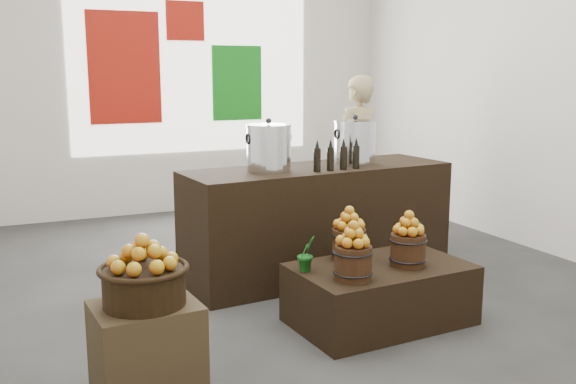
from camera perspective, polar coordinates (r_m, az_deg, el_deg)
name	(u,v)px	position (r m, az deg, el deg)	size (l,w,h in m)	color
ground	(278,289)	(5.62, -0.89, -8.64)	(7.00, 7.00, 0.00)	#3C3C39
back_wall	(171,60)	(8.63, -10.40, 11.45)	(6.00, 0.04, 4.00)	silver
back_opening	(193,60)	(8.68, -8.41, 11.50)	(3.20, 0.02, 2.40)	white
deco_red_left	(124,68)	(8.47, -14.34, 10.64)	(0.90, 0.04, 1.40)	#A1180C
deco_green_right	(237,83)	(8.86, -4.56, 9.62)	(0.70, 0.04, 1.00)	#127516
deco_red_upper	(185,21)	(8.67, -9.14, 14.79)	(0.50, 0.04, 0.50)	#A1180C
crate	(147,352)	(3.83, -12.42, -13.75)	(0.57, 0.47, 0.57)	#493822
wicker_basket	(144,287)	(3.69, -12.67, -8.20)	(0.46, 0.46, 0.21)	black
apples_in_basket	(143,252)	(3.63, -12.80, -5.20)	(0.36, 0.36, 0.19)	#900408
display_table	(380,294)	(4.89, 8.18, -8.95)	(1.29, 0.79, 0.45)	black
apple_bucket_front_left	(353,263)	(4.45, 5.80, -6.28)	(0.26, 0.26, 0.24)	#3C2410
apples_in_bucket_front_left	(354,234)	(4.39, 5.85, -3.72)	(0.19, 0.19, 0.17)	#900408
apple_bucket_front_right	(408,250)	(4.81, 10.61, -5.09)	(0.26, 0.26, 0.24)	#3C2410
apples_in_bucket_front_right	(409,223)	(4.76, 10.69, -2.71)	(0.19, 0.19, 0.17)	#900408
apple_bucket_rear	(349,244)	(4.91, 5.43, -4.65)	(0.26, 0.26, 0.24)	#3C2410
apples_in_bucket_rear	(349,218)	(4.86, 5.47, -2.31)	(0.19, 0.19, 0.17)	#900408
herb_garnish_right	(405,236)	(5.18, 10.40, -3.85)	(0.23, 0.20, 0.26)	#125817
herb_garnish_left	(307,253)	(4.61, 1.66, -5.48)	(0.14, 0.11, 0.26)	#125817
counter	(318,221)	(5.89, 2.69, -2.61)	(2.47, 0.79, 1.01)	black
stock_pot_left	(269,149)	(5.52, -1.72, 3.84)	(0.38, 0.38, 0.38)	silver
stock_pot_center	(355,143)	(5.98, 5.95, 4.32)	(0.38, 0.38, 0.38)	silver
oil_cruets	(334,154)	(5.57, 4.08, 3.35)	(0.36, 0.07, 0.28)	black
shopper	(356,153)	(7.65, 6.07, 3.49)	(0.66, 0.43, 1.82)	tan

